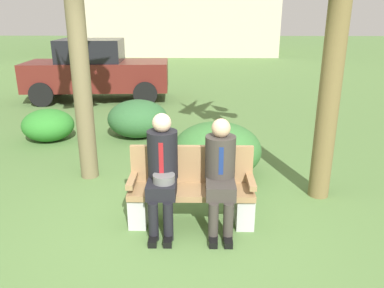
% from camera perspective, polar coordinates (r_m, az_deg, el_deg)
% --- Properties ---
extents(ground_plane, '(80.00, 80.00, 0.00)m').
position_cam_1_polar(ground_plane, '(4.41, -3.06, -13.34)').
color(ground_plane, '#53773D').
extents(park_bench, '(1.43, 0.44, 0.90)m').
position_cam_1_polar(park_bench, '(4.48, -0.08, -6.90)').
color(park_bench, '#99754C').
rests_on(park_bench, ground).
extents(seated_man_left, '(0.34, 0.72, 1.33)m').
position_cam_1_polar(seated_man_left, '(4.25, -4.45, -3.49)').
color(seated_man_left, black).
rests_on(seated_man_left, ground).
extents(seated_man_right, '(0.34, 0.72, 1.27)m').
position_cam_1_polar(seated_man_right, '(4.25, 4.25, -3.85)').
color(seated_man_right, '#38332D').
rests_on(seated_man_right, ground).
extents(shrub_near_bench, '(1.18, 1.09, 0.74)m').
position_cam_1_polar(shrub_near_bench, '(7.69, -8.07, 3.77)').
color(shrub_near_bench, '#2F5F32').
rests_on(shrub_near_bench, ground).
extents(shrub_mid_lawn, '(0.98, 0.90, 0.62)m').
position_cam_1_polar(shrub_mid_lawn, '(7.89, -20.61, 2.65)').
color(shrub_mid_lawn, '#2D7C2A').
rests_on(shrub_mid_lawn, ground).
extents(shrub_far_lawn, '(1.33, 1.22, 0.83)m').
position_cam_1_polar(shrub_far_lawn, '(5.73, 3.70, -0.90)').
color(shrub_far_lawn, '#346A30').
rests_on(shrub_far_lawn, ground).
extents(parked_car_near, '(3.99, 1.90, 1.68)m').
position_cam_1_polar(parked_car_near, '(11.23, -14.02, 10.57)').
color(parked_car_near, '#591E19').
rests_on(parked_car_near, ground).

